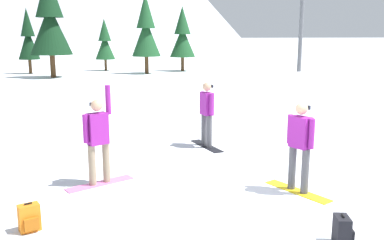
% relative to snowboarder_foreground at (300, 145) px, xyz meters
% --- Properties ---
extents(ground_plane, '(800.00, 800.00, 0.00)m').
position_rel_snowboarder_foreground_xyz_m(ground_plane, '(-0.55, -0.37, -0.97)').
color(ground_plane, white).
extents(snowboarder_foreground, '(0.89, 1.45, 1.81)m').
position_rel_snowboarder_foreground_xyz_m(snowboarder_foreground, '(0.00, 0.00, 0.00)').
color(snowboarder_foreground, yellow).
rests_on(snowboarder_foreground, ground_plane).
extents(snowboarder_midground, '(1.42, 0.90, 2.07)m').
position_rel_snowboarder_foreground_xyz_m(snowboarder_midground, '(-3.88, 1.22, 0.02)').
color(snowboarder_midground, pink).
rests_on(snowboarder_midground, ground_plane).
extents(snowboarder_background, '(0.64, 1.50, 1.81)m').
position_rel_snowboarder_foreground_xyz_m(snowboarder_background, '(-0.99, 3.74, -0.00)').
color(snowboarder_background, black).
rests_on(snowboarder_background, ground_plane).
extents(backpack_orange, '(0.37, 0.34, 0.47)m').
position_rel_snowboarder_foreground_xyz_m(backpack_orange, '(-4.94, -0.75, -0.75)').
color(backpack_orange, orange).
rests_on(backpack_orange, ground_plane).
extents(backpack_black, '(0.32, 0.36, 0.47)m').
position_rel_snowboarder_foreground_xyz_m(backpack_black, '(-0.28, -2.12, -0.75)').
color(backpack_black, black).
rests_on(backpack_black, ground_plane).
extents(pine_tree_tall, '(2.31, 2.31, 6.30)m').
position_rel_snowboarder_foreground_xyz_m(pine_tree_tall, '(-0.60, 26.68, 2.47)').
color(pine_tree_tall, '#472D19').
rests_on(pine_tree_tall, ground_plane).
extents(pine_tree_slender, '(2.98, 2.98, 7.55)m').
position_rel_snowboarder_foreground_xyz_m(pine_tree_slender, '(-7.61, 24.75, 3.15)').
color(pine_tree_slender, '#472D19').
rests_on(pine_tree_slender, ground_plane).
extents(pine_tree_broad, '(2.19, 2.19, 5.48)m').
position_rel_snowboarder_foreground_xyz_m(pine_tree_broad, '(2.67, 28.55, 2.02)').
color(pine_tree_broad, '#472D19').
rests_on(pine_tree_broad, ground_plane).
extents(pine_tree_short, '(1.68, 1.68, 5.18)m').
position_rel_snowboarder_foreground_xyz_m(pine_tree_short, '(-9.82, 28.46, 1.85)').
color(pine_tree_short, '#472D19').
rests_on(pine_tree_short, ground_plane).
extents(pine_tree_twin, '(1.71, 1.71, 4.48)m').
position_rel_snowboarder_foreground_xyz_m(pine_tree_twin, '(-3.86, 30.21, 1.47)').
color(pine_tree_twin, '#472D19').
rests_on(pine_tree_twin, ground_plane).
extents(ski_lift_tower, '(3.82, 0.36, 9.16)m').
position_rel_snowboarder_foreground_xyz_m(ski_lift_tower, '(12.34, 26.10, 4.41)').
color(ski_lift_tower, '#595B60').
rests_on(ski_lift_tower, ground_plane).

